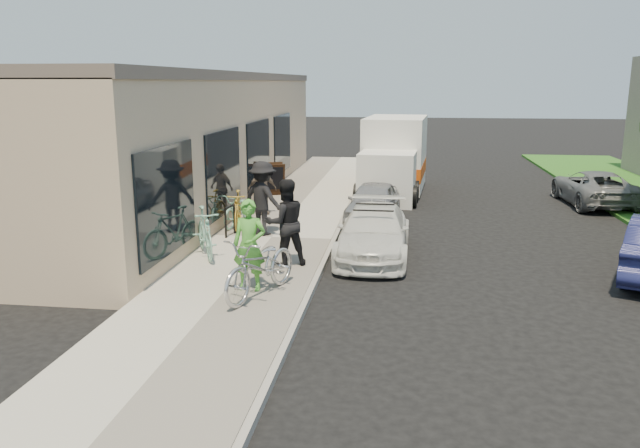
{
  "coord_description": "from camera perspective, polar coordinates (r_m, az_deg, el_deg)",
  "views": [
    {
      "loc": [
        1.24,
        -11.81,
        3.94
      ],
      "look_at": [
        -0.47,
        0.69,
        1.05
      ],
      "focal_mm": 35.0,
      "sensor_mm": 36.0,
      "label": 1
    }
  ],
  "objects": [
    {
      "name": "sedan_silver",
      "position": [
        17.96,
        4.89,
        2.01
      ],
      "size": [
        1.65,
        3.42,
        1.12
      ],
      "primitive_type": "imported",
      "rotation": [
        0.0,
        0.0,
        -0.1
      ],
      "color": "#9A9A9F",
      "rests_on": "ground"
    },
    {
      "name": "curb",
      "position": [
        15.4,
        1.22,
        -1.67
      ],
      "size": [
        0.12,
        34.0,
        0.13
      ],
      "primitive_type": "cube",
      "color": "gray",
      "rests_on": "ground"
    },
    {
      "name": "sandwich_board",
      "position": [
        21.35,
        -4.18,
        4.14
      ],
      "size": [
        0.84,
        0.84,
        1.08
      ],
      "rotation": [
        0.0,
        0.0,
        0.33
      ],
      "color": "black",
      "rests_on": "sidewalk"
    },
    {
      "name": "ground",
      "position": [
        12.51,
        1.7,
        -5.46
      ],
      "size": [
        120.0,
        120.0,
        0.0
      ],
      "primitive_type": "plane",
      "color": "black",
      "rests_on": "ground"
    },
    {
      "name": "cruiser_bike_a",
      "position": [
        14.01,
        -10.49,
        -0.74
      ],
      "size": [
        1.26,
        1.83,
        1.08
      ],
      "primitive_type": "imported",
      "rotation": [
        0.0,
        0.0,
        0.47
      ],
      "color": "#84C4AC",
      "rests_on": "sidewalk"
    },
    {
      "name": "far_car_gray",
      "position": [
        22.21,
        23.76,
        3.06
      ],
      "size": [
        2.1,
        4.17,
        1.13
      ],
      "primitive_type": "imported",
      "rotation": [
        0.0,
        0.0,
        3.2
      ],
      "color": "slate",
      "rests_on": "ground"
    },
    {
      "name": "tandem_bike",
      "position": [
        11.24,
        -5.41,
        -3.84
      ],
      "size": [
        1.44,
        2.26,
        1.12
      ],
      "primitive_type": "imported",
      "rotation": [
        0.0,
        0.0,
        -0.36
      ],
      "color": "silver",
      "rests_on": "sidewalk"
    },
    {
      "name": "cruiser_bike_b",
      "position": [
        16.86,
        -7.41,
        1.34
      ],
      "size": [
        0.88,
        1.77,
        0.89
      ],
      "primitive_type": "imported",
      "rotation": [
        0.0,
        0.0,
        -0.18
      ],
      "color": "#84C4AC",
      "rests_on": "sidewalk"
    },
    {
      "name": "woman_rider",
      "position": [
        11.53,
        -6.48,
        -1.94
      ],
      "size": [
        0.64,
        0.43,
        1.7
      ],
      "primitive_type": "imported",
      "rotation": [
        0.0,
        0.0,
        -0.04
      ],
      "color": "green",
      "rests_on": "sidewalk"
    },
    {
      "name": "bike_rack",
      "position": [
        15.77,
        -8.23,
        0.58
      ],
      "size": [
        0.14,
        0.54,
        0.77
      ],
      "rotation": [
        0.0,
        0.0,
        -0.18
      ],
      "color": "black",
      "rests_on": "sidewalk"
    },
    {
      "name": "storefront",
      "position": [
        20.91,
        -10.41,
        7.71
      ],
      "size": [
        3.6,
        20.0,
        4.22
      ],
      "color": "#C9AF8B",
      "rests_on": "ground"
    },
    {
      "name": "man_standing",
      "position": [
        13.01,
        -3.19,
        0.13
      ],
      "size": [
        1.11,
        1.03,
        1.84
      ],
      "primitive_type": "imported",
      "rotation": [
        0.0,
        0.0,
        3.62
      ],
      "color": "black",
      "rests_on": "sidewalk"
    },
    {
      "name": "cruiser_bike_c",
      "position": [
        16.6,
        -7.54,
        1.3
      ],
      "size": [
        0.74,
        1.67,
        0.97
      ],
      "primitive_type": "imported",
      "rotation": [
        0.0,
        0.0,
        0.18
      ],
      "color": "gold",
      "rests_on": "sidewalk"
    },
    {
      "name": "bystander_a",
      "position": [
        15.7,
        -5.24,
        2.36
      ],
      "size": [
        1.39,
        1.2,
        1.86
      ],
      "primitive_type": "imported",
      "rotation": [
        0.0,
        0.0,
        2.62
      ],
      "color": "black",
      "rests_on": "sidewalk"
    },
    {
      "name": "sidewalk",
      "position": [
        15.64,
        -4.43,
        -1.44
      ],
      "size": [
        3.0,
        34.0,
        0.15
      ],
      "primitive_type": "cube",
      "color": "#B0AB9E",
      "rests_on": "ground"
    },
    {
      "name": "sedan_white",
      "position": [
        14.31,
        4.95,
        -0.77
      ],
      "size": [
        1.65,
        3.94,
        1.18
      ],
      "rotation": [
        0.0,
        0.0,
        -0.01
      ],
      "color": "silver",
      "rests_on": "ground"
    },
    {
      "name": "moving_truck",
      "position": [
        22.65,
        6.77,
        5.84
      ],
      "size": [
        2.46,
        5.61,
        2.69
      ],
      "rotation": [
        0.0,
        0.0,
        -0.08
      ],
      "color": "silver",
      "rests_on": "ground"
    },
    {
      "name": "bystander_b",
      "position": [
        18.2,
        -5.31,
        3.17
      ],
      "size": [
        0.92,
        0.72,
        1.46
      ],
      "primitive_type": "imported",
      "rotation": [
        0.0,
        0.0,
        0.49
      ],
      "color": "brown",
      "rests_on": "sidewalk"
    }
  ]
}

